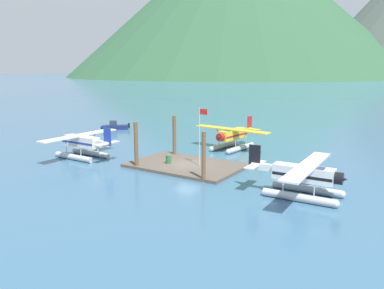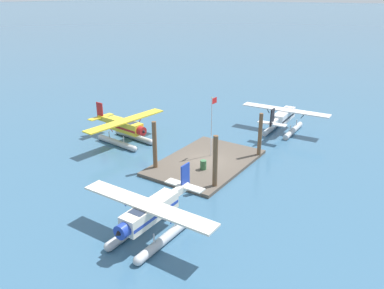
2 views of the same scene
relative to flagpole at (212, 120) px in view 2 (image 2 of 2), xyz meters
name	(u,v)px [view 2 (image 2 of 2)]	position (x,y,z in m)	size (l,w,h in m)	color
ground_plane	(206,164)	(-1.58, -0.27, -4.05)	(1200.00, 1200.00, 0.00)	#38607F
dock_platform	(206,162)	(-1.58, -0.27, -3.90)	(11.48, 7.61, 0.30)	brown
piling_near_left	(215,163)	(-5.52, -3.59, -1.64)	(0.41, 0.41, 4.82)	brown
piling_near_right	(260,136)	(2.77, -3.92, -1.73)	(0.39, 0.39, 4.64)	brown
piling_far_left	(155,146)	(-5.38, 2.93, -1.66)	(0.41, 0.41, 4.79)	brown
flagpole	(212,120)	(0.00, 0.00, 0.00)	(0.95, 0.10, 6.03)	silver
fuel_drum	(203,165)	(-3.29, -1.06, -3.31)	(0.62, 0.62, 0.88)	#33663D
seaplane_yellow_bow_centre	(125,129)	(-1.57, 10.20, -2.48)	(10.49, 7.96, 3.84)	#B7BABF
seaplane_cream_port_aft	(150,217)	(-13.91, -3.42, -2.48)	(7.98, 10.41, 3.84)	#B7BABF
seaplane_white_stbd_aft	(284,119)	(11.59, -3.10, -2.48)	(7.98, 10.45, 3.84)	#B7BABF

